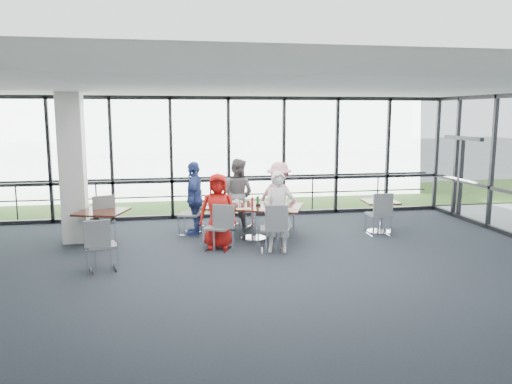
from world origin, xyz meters
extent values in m
cube|color=#20262E|center=(0.00, 0.00, -0.01)|extent=(12.00, 10.00, 0.02)
cube|color=white|center=(0.00, 0.00, 3.20)|extent=(12.00, 10.00, 0.04)
cube|color=silver|center=(0.00, -5.00, 1.60)|extent=(12.00, 0.10, 3.20)
cube|color=white|center=(0.00, 5.00, 1.60)|extent=(12.00, 0.10, 3.20)
cube|color=black|center=(6.00, 3.75, 1.05)|extent=(0.12, 1.60, 2.10)
cube|color=white|center=(-3.60, 3.00, 1.60)|extent=(0.50, 0.50, 3.20)
cube|color=gray|center=(0.00, 10.00, -0.02)|extent=(80.00, 70.00, 0.02)
cube|color=#395F26|center=(0.00, 8.00, 0.01)|extent=(80.00, 5.00, 0.01)
cube|color=silver|center=(4.00, 32.00, 3.00)|extent=(24.00, 10.00, 6.00)
cylinder|color=#2D2D33|center=(0.00, 5.60, 0.50)|extent=(12.00, 0.06, 0.06)
cube|color=#351510|center=(0.23, 2.53, 0.73)|extent=(2.35, 1.83, 0.04)
cylinder|color=silver|center=(0.23, 2.53, 0.35)|extent=(0.12, 0.12, 0.71)
cylinder|color=silver|center=(0.23, 2.53, 0.01)|extent=(0.56, 0.56, 0.03)
cube|color=#351510|center=(-2.99, 2.50, 0.73)|extent=(1.17, 1.17, 0.04)
cylinder|color=silver|center=(-2.99, 2.50, 0.35)|extent=(0.12, 0.12, 0.71)
cube|color=#351510|center=(3.24, 2.61, 0.73)|extent=(0.82, 0.82, 0.04)
cylinder|color=silver|center=(3.24, 2.61, 0.35)|extent=(0.12, 0.12, 0.71)
imported|color=#B81510|center=(-0.62, 1.89, 0.78)|extent=(0.82, 0.59, 1.56)
imported|color=silver|center=(0.54, 1.41, 0.81)|extent=(0.68, 0.56, 1.63)
imported|color=slate|center=(0.03, 3.58, 0.85)|extent=(0.97, 0.90, 1.70)
imported|color=pink|center=(0.95, 3.14, 0.82)|extent=(1.18, 1.05, 1.64)
imported|color=navy|center=(-1.02, 3.12, 0.85)|extent=(0.74, 1.08, 1.69)
cylinder|color=white|center=(-0.40, 2.35, 0.76)|extent=(0.24, 0.24, 0.01)
cylinder|color=white|center=(0.66, 1.92, 0.76)|extent=(0.25, 0.25, 0.01)
cylinder|color=white|center=(-0.06, 3.05, 0.76)|extent=(0.28, 0.28, 0.01)
cylinder|color=white|center=(0.81, 2.64, 0.76)|extent=(0.28, 0.28, 0.01)
cylinder|color=white|center=(-0.62, 2.81, 0.76)|extent=(0.29, 0.29, 0.01)
cylinder|color=white|center=(-0.10, 2.39, 0.81)|extent=(0.06, 0.06, 0.13)
cylinder|color=white|center=(0.46, 2.21, 0.81)|extent=(0.06, 0.06, 0.13)
cylinder|color=white|center=(0.36, 2.74, 0.83)|extent=(0.08, 0.08, 0.15)
cylinder|color=white|center=(-0.46, 2.58, 0.82)|extent=(0.07, 0.07, 0.14)
cube|color=beige|center=(-0.04, 2.20, 0.75)|extent=(0.33, 0.25, 0.00)
cube|color=beige|center=(0.89, 1.96, 0.75)|extent=(0.35, 0.36, 0.00)
cube|color=beige|center=(0.54, 2.88, 0.75)|extent=(0.32, 0.23, 0.00)
cube|color=black|center=(0.33, 2.48, 0.77)|extent=(0.10, 0.07, 0.04)
cylinder|color=#B0251C|center=(0.21, 2.59, 0.84)|extent=(0.06, 0.06, 0.18)
cylinder|color=#177024|center=(0.34, 2.57, 0.85)|extent=(0.05, 0.05, 0.20)
camera|label=1|loc=(-1.65, -8.11, 2.77)|focal=35.00mm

